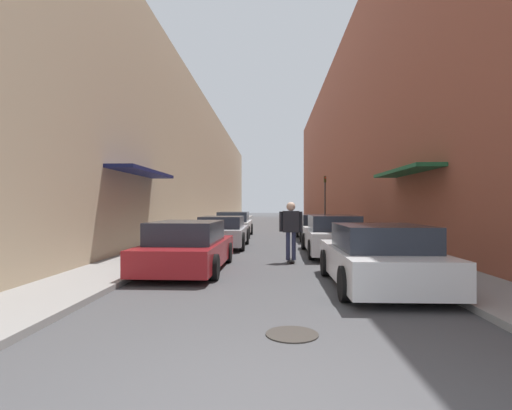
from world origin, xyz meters
TOP-DOWN VIEW (x-y plane):
  - ground at (0.00, 24.41)m, footprint 134.27×134.27m
  - curb_strip_left at (-4.10, 30.52)m, footprint 1.80×61.03m
  - curb_strip_right at (4.10, 30.52)m, footprint 1.80×61.03m
  - building_row_left at (-7.00, 30.51)m, footprint 4.90×61.03m
  - building_row_right at (7.00, 30.51)m, footprint 4.90×61.03m
  - parked_car_left_0 at (-2.23, 7.18)m, footprint 1.99×4.65m
  - parked_car_left_1 at (-2.05, 13.01)m, footprint 1.99×4.23m
  - parked_car_left_2 at (-2.14, 18.77)m, footprint 1.93×4.81m
  - parked_car_right_0 at (2.23, 5.16)m, footprint 2.07×4.22m
  - parked_car_right_1 at (2.11, 10.86)m, footprint 1.94×4.80m
  - parked_car_right_2 at (2.22, 16.79)m, footprint 1.89×4.79m
  - skateboarder at (0.55, 8.79)m, footprint 0.70×0.78m
  - manhole_cover at (0.26, 2.02)m, footprint 0.70×0.70m
  - traffic_light at (3.81, 25.84)m, footprint 0.16×0.22m

SIDE VIEW (x-z plane):
  - ground at x=0.00m, z-range 0.00..0.00m
  - manhole_cover at x=0.26m, z-range 0.00..0.02m
  - curb_strip_left at x=-4.10m, z-range 0.00..0.12m
  - curb_strip_right at x=4.10m, z-range 0.00..0.12m
  - parked_car_right_2 at x=2.22m, z-range -0.02..1.25m
  - parked_car_left_0 at x=-2.23m, z-range -0.03..1.27m
  - parked_car_left_1 at x=-2.05m, z-range -0.01..1.27m
  - parked_car_right_0 at x=2.23m, z-range -0.03..1.29m
  - parked_car_left_2 at x=-2.14m, z-range -0.03..1.34m
  - parked_car_right_1 at x=2.11m, z-range -0.03..1.35m
  - skateboarder at x=0.55m, z-range 0.21..2.04m
  - traffic_light at x=3.81m, z-range 0.54..4.27m
  - building_row_left at x=-7.00m, z-range 0.00..9.80m
  - building_row_right at x=7.00m, z-range 0.00..13.78m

